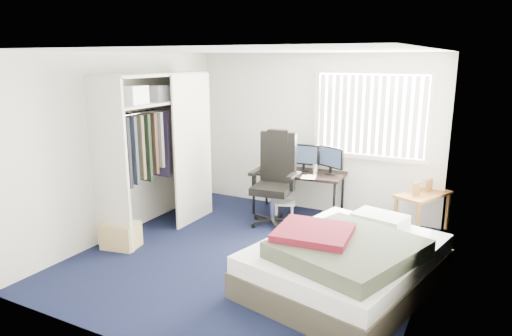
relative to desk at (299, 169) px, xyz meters
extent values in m
plane|color=black|center=(0.09, -1.76, -0.73)|extent=(4.20, 4.20, 0.00)
plane|color=silver|center=(0.09, 0.34, 0.52)|extent=(4.00, 0.00, 4.00)
plane|color=silver|center=(0.09, -3.86, 0.52)|extent=(4.00, 0.00, 4.00)
plane|color=silver|center=(-1.91, -1.76, 0.52)|extent=(0.00, 4.20, 4.20)
plane|color=silver|center=(2.09, -1.76, 0.52)|extent=(0.00, 4.20, 4.20)
plane|color=white|center=(0.09, -1.76, 1.77)|extent=(4.20, 4.20, 0.00)
cube|color=white|center=(0.99, 0.32, 0.87)|extent=(1.60, 0.02, 1.20)
cube|color=beige|center=(0.99, 0.29, 1.50)|extent=(1.72, 0.06, 0.06)
cube|color=beige|center=(0.99, 0.29, 0.24)|extent=(1.72, 0.06, 0.06)
cube|color=white|center=(0.99, 0.26, 0.87)|extent=(1.60, 0.04, 1.16)
cube|color=beige|center=(-1.61, -2.36, 0.37)|extent=(0.60, 0.04, 2.20)
cube|color=beige|center=(-1.61, -0.56, 0.37)|extent=(0.60, 0.04, 2.20)
cube|color=beige|center=(-1.61, -1.46, 1.47)|extent=(0.60, 1.80, 0.04)
cube|color=beige|center=(-1.61, -1.46, 1.09)|extent=(0.56, 1.74, 0.03)
cylinder|color=silver|center=(-1.61, -1.46, 0.97)|extent=(0.03, 1.72, 0.03)
cube|color=#26262B|center=(-1.61, -1.56, 0.52)|extent=(0.38, 1.10, 0.90)
cube|color=beige|center=(-1.29, -1.01, 0.37)|extent=(0.03, 0.90, 2.20)
cube|color=white|center=(-1.61, -1.91, 1.22)|extent=(0.38, 0.30, 0.24)
cube|color=gray|center=(-1.61, -1.41, 1.21)|extent=(0.34, 0.28, 0.22)
cube|color=black|center=(0.00, -0.03, -0.06)|extent=(1.45, 0.75, 0.04)
cylinder|color=black|center=(-0.63, -0.34, -0.41)|extent=(0.04, 0.04, 0.66)
cylinder|color=black|center=(-0.66, 0.20, -0.41)|extent=(0.04, 0.04, 0.66)
cylinder|color=black|center=(0.66, -0.25, -0.41)|extent=(0.04, 0.04, 0.66)
cylinder|color=black|center=(0.62, 0.29, -0.41)|extent=(0.04, 0.04, 0.66)
cube|color=white|center=(-0.46, 0.06, 0.24)|extent=(0.50, 0.07, 0.36)
cube|color=white|center=(-0.46, 0.06, 0.24)|extent=(0.45, 0.04, 0.31)
cube|color=black|center=(0.04, 0.09, 0.22)|extent=(0.48, 0.06, 0.32)
cube|color=#1E2838|center=(0.04, 0.09, 0.22)|extent=(0.43, 0.04, 0.27)
cube|color=black|center=(0.48, 0.08, 0.22)|extent=(0.48, 0.06, 0.32)
cube|color=#1E2838|center=(0.48, 0.08, 0.22)|extent=(0.43, 0.04, 0.27)
cube|color=white|center=(-0.14, -0.13, -0.03)|extent=(0.41, 0.17, 0.02)
cube|color=black|center=(0.15, -0.11, -0.03)|extent=(0.07, 0.10, 0.02)
cylinder|color=silver|center=(0.28, -0.05, 0.04)|extent=(0.08, 0.08, 0.16)
cube|color=white|center=(0.00, -0.03, -0.04)|extent=(0.32, 0.30, 0.00)
cube|color=black|center=(-0.17, -0.60, -0.67)|extent=(0.71, 0.71, 0.13)
cylinder|color=silver|center=(-0.17, -0.60, -0.44)|extent=(0.07, 0.07, 0.43)
cube|color=black|center=(-0.17, -0.60, -0.19)|extent=(0.60, 0.60, 0.11)
cube|color=black|center=(-0.20, -0.35, 0.24)|extent=(0.55, 0.16, 0.76)
cube|color=black|center=(-0.20, -0.35, 0.57)|extent=(0.34, 0.16, 0.17)
cube|color=black|center=(-0.46, -0.63, 0.04)|extent=(0.11, 0.31, 0.04)
cube|color=black|center=(0.12, -0.57, 0.04)|extent=(0.11, 0.31, 0.04)
cube|color=white|center=(-0.12, -0.30, -0.48)|extent=(0.40, 0.37, 0.03)
cylinder|color=white|center=(-0.19, -0.42, -0.61)|extent=(0.04, 0.04, 0.24)
cylinder|color=white|center=(-0.26, -0.26, -0.61)|extent=(0.04, 0.04, 0.24)
cylinder|color=white|center=(0.03, -0.33, -0.61)|extent=(0.04, 0.04, 0.24)
cylinder|color=white|center=(-0.04, -0.17, -0.61)|extent=(0.04, 0.04, 0.24)
cube|color=brown|center=(1.84, 0.09, -0.18)|extent=(0.73, 0.94, 0.04)
cube|color=brown|center=(1.53, -0.18, -0.46)|extent=(0.05, 0.05, 0.54)
cube|color=brown|center=(1.85, 0.51, -0.46)|extent=(0.05, 0.05, 0.54)
cube|color=brown|center=(1.84, -0.32, -0.46)|extent=(0.05, 0.05, 0.54)
cube|color=brown|center=(2.16, 0.37, -0.46)|extent=(0.05, 0.05, 0.54)
cube|color=brown|center=(1.77, -0.08, -0.07)|extent=(0.08, 0.14, 0.18)
cube|color=brown|center=(1.90, 0.21, -0.07)|extent=(0.08, 0.14, 0.18)
cube|color=#3A3429|center=(1.34, -1.92, -0.59)|extent=(2.04, 2.44, 0.28)
cube|color=white|center=(1.34, -1.92, -0.37)|extent=(1.99, 2.39, 0.19)
cube|color=beige|center=(1.52, -1.15, -0.20)|extent=(0.67, 0.52, 0.14)
cube|color=#383D2E|center=(1.43, -2.19, -0.20)|extent=(1.56, 1.64, 0.18)
cube|color=maroon|center=(1.07, -2.21, -0.11)|extent=(0.81, 0.76, 0.16)
cube|color=tan|center=(-1.56, -2.30, -0.57)|extent=(0.50, 0.41, 0.33)
camera|label=1|loc=(2.59, -6.42, 1.69)|focal=32.00mm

